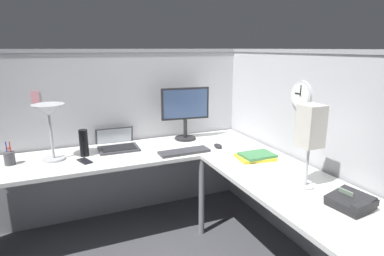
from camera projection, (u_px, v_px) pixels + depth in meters
ground_plane at (192, 247)px, 2.60m from camera, size 6.80×6.80×0.00m
cubicle_wall_back at (121, 133)px, 3.04m from camera, size 2.57×0.12×1.58m
cubicle_wall_right at (306, 152)px, 2.50m from camera, size 0.12×2.37×1.58m
desk at (176, 181)px, 2.35m from camera, size 2.35×2.15×0.73m
monitor at (185, 109)px, 3.00m from camera, size 0.46×0.20×0.50m
laptop at (117, 144)px, 2.84m from camera, size 0.35×0.39×0.22m
keyboard at (184, 152)px, 2.67m from camera, size 0.43×0.15×0.02m
computer_mouse at (218, 146)px, 2.81m from camera, size 0.06×0.10×0.03m
desk_lamp_dome at (49, 115)px, 2.42m from camera, size 0.24×0.24×0.44m
pen_cup at (10, 158)px, 2.39m from camera, size 0.08×0.08×0.18m
cell_phone at (85, 161)px, 2.46m from camera, size 0.11×0.16×0.01m
thermos_flask at (84, 143)px, 2.57m from camera, size 0.07×0.07×0.22m
office_phone at (351, 202)px, 1.73m from camera, size 0.21×0.22×0.11m
book_stack at (256, 156)px, 2.52m from camera, size 0.31×0.25×0.04m
desk_lamp_paper at (311, 129)px, 1.92m from camera, size 0.13×0.13×0.53m
wall_clock at (301, 95)px, 2.42m from camera, size 0.04×0.22×0.22m
pinned_note_leftmost at (35, 97)px, 2.63m from camera, size 0.06×0.00×0.10m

